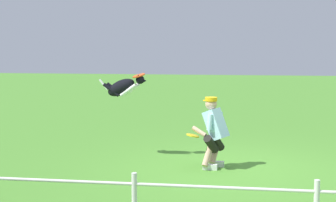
% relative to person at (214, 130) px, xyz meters
% --- Properties ---
extents(ground_plane, '(60.00, 60.00, 0.00)m').
position_rel_person_xyz_m(ground_plane, '(-0.33, 0.05, -0.70)').
color(ground_plane, '#4B8B2E').
extents(person, '(0.69, 0.65, 1.29)m').
position_rel_person_xyz_m(person, '(0.00, 0.00, 0.00)').
color(person, silver).
rests_on(person, ground_plane).
extents(dog, '(1.01, 0.36, 0.53)m').
position_rel_person_xyz_m(dog, '(1.84, -0.71, 0.70)').
color(dog, black).
extents(frisbee_flying, '(0.26, 0.27, 0.12)m').
position_rel_person_xyz_m(frisbee_flying, '(1.52, -0.68, 0.94)').
color(frisbee_flying, '#DE5119').
extents(frisbee_held, '(0.32, 0.32, 0.08)m').
position_rel_person_xyz_m(frisbee_held, '(0.37, 0.10, -0.09)').
color(frisbee_held, yellow).
rests_on(frisbee_held, person).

